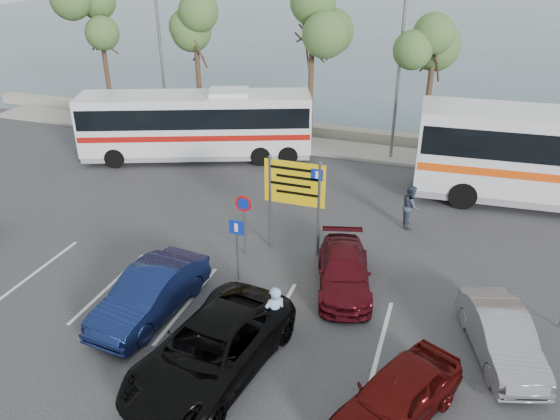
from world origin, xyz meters
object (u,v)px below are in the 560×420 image
(street_lamp_right, at_px, (399,70))
(suv_black, at_px, (211,350))
(pedestrian_far, at_px, (411,206))
(pedestrian_near, at_px, (274,315))
(car_maroon, at_px, (344,271))
(car_blue, at_px, (150,293))
(coach_bus_left, at_px, (197,128))
(street_lamp_left, at_px, (160,53))
(car_silver_b, at_px, (502,336))
(car_red, at_px, (397,397))
(direction_sign, at_px, (295,191))

(street_lamp_right, relative_size, suv_black, 1.46)
(pedestrian_far, bearing_deg, pedestrian_near, 150.32)
(suv_black, relative_size, pedestrian_far, 3.17)
(suv_black, relative_size, pedestrian_near, 2.97)
(street_lamp_right, height_order, car_maroon, street_lamp_right)
(suv_black, xyz_separation_m, pedestrian_near, (1.16, 1.70, 0.16))
(car_blue, relative_size, suv_black, 0.81)
(pedestrian_near, bearing_deg, coach_bus_left, -97.93)
(street_lamp_left, height_order, coach_bus_left, street_lamp_left)
(car_maroon, distance_m, car_silver_b, 5.15)
(street_lamp_right, bearing_deg, car_maroon, -88.84)
(street_lamp_right, xyz_separation_m, car_maroon, (0.24, -12.02, -4.00))
(coach_bus_left, relative_size, car_maroon, 2.81)
(pedestrian_near, height_order, pedestrian_far, pedestrian_near)
(car_blue, relative_size, car_maroon, 1.08)
(street_lamp_left, height_order, car_blue, street_lamp_left)
(pedestrian_near, bearing_deg, street_lamp_left, -94.51)
(car_maroon, bearing_deg, car_red, -79.32)
(car_red, bearing_deg, car_maroon, 142.17)
(suv_black, bearing_deg, street_lamp_left, 131.84)
(direction_sign, bearing_deg, street_lamp_right, 79.06)
(direction_sign, distance_m, car_maroon, 3.35)
(car_blue, height_order, pedestrian_far, pedestrian_far)
(car_maroon, xyz_separation_m, suv_black, (-2.40, -5.00, 0.17))
(car_maroon, bearing_deg, street_lamp_left, 122.81)
(street_lamp_right, xyz_separation_m, car_red, (2.64, -17.02, -3.92))
(street_lamp_right, distance_m, suv_black, 17.58)
(car_red, height_order, car_silver_b, car_red)
(pedestrian_near, bearing_deg, car_red, 112.46)
(car_red, bearing_deg, direction_sign, 151.24)
(car_blue, xyz_separation_m, pedestrian_near, (4.00, -0.03, 0.19))
(car_maroon, height_order, pedestrian_near, pedestrian_near)
(direction_sign, xyz_separation_m, car_silver_b, (7.04, -3.55, -1.78))
(coach_bus_left, xyz_separation_m, car_silver_b, (14.54, -10.85, -1.01))
(street_lamp_right, distance_m, pedestrian_near, 15.79)
(suv_black, distance_m, pedestrian_far, 10.75)
(street_lamp_right, relative_size, direction_sign, 2.23)
(car_red, xyz_separation_m, car_silver_b, (2.40, 3.15, -0.03))
(street_lamp_left, distance_m, suv_black, 20.54)
(coach_bus_left, height_order, pedestrian_near, coach_bus_left)
(car_maroon, distance_m, pedestrian_near, 3.54)
(street_lamp_right, bearing_deg, street_lamp_left, 180.00)
(car_blue, xyz_separation_m, suv_black, (2.84, -1.73, 0.03))
(suv_black, bearing_deg, car_red, 9.34)
(street_lamp_right, bearing_deg, coach_bus_left, -162.37)
(street_lamp_left, height_order, car_maroon, street_lamp_left)
(car_red, xyz_separation_m, pedestrian_far, (-0.86, 10.00, 0.19))
(street_lamp_right, distance_m, car_silver_b, 15.28)
(car_blue, height_order, suv_black, suv_black)
(car_maroon, bearing_deg, street_lamp_right, 76.20)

